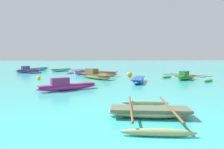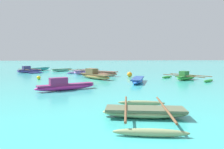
{
  "view_description": "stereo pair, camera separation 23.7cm",
  "coord_description": "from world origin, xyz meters",
  "views": [
    {
      "loc": [
        -0.97,
        -1.38,
        1.9
      ],
      "look_at": [
        1.99,
        17.6,
        0.25
      ],
      "focal_mm": 32.0,
      "sensor_mm": 36.0,
      "label": 1
    },
    {
      "loc": [
        -0.74,
        -1.42,
        1.9
      ],
      "look_at": [
        1.99,
        17.6,
        0.25
      ],
      "focal_mm": 32.0,
      "sensor_mm": 36.0,
      "label": 2
    }
  ],
  "objects": [
    {
      "name": "moored_boat_3",
      "position": [
        -1.82,
        10.33,
        0.27
      ],
      "size": [
        3.48,
        1.86,
        0.75
      ],
      "rotation": [
        0.0,
        0.0,
        0.4
      ],
      "color": "#D02D94",
      "rests_on": "ground_plane"
    },
    {
      "name": "moored_boat_9",
      "position": [
        1.51,
        18.8,
        0.28
      ],
      "size": [
        2.53,
        2.44,
        0.5
      ],
      "rotation": [
        0.0,
        0.0,
        -0.75
      ],
      "color": "#C66E56",
      "rests_on": "ground_plane"
    },
    {
      "name": "moored_boat_0",
      "position": [
        -0.72,
        21.42,
        0.25
      ],
      "size": [
        4.04,
        3.85,
        0.52
      ],
      "rotation": [
        0.0,
        0.0,
        0.87
      ],
      "color": "#B984D7",
      "rests_on": "ground_plane"
    },
    {
      "name": "mooring_buoy_1",
      "position": [
        -4.56,
        16.35,
        0.16
      ],
      "size": [
        0.33,
        0.33,
        0.33
      ],
      "color": "yellow",
      "rests_on": "ground_plane"
    },
    {
      "name": "mooring_buoy_0",
      "position": [
        3.68,
        17.39,
        0.25
      ],
      "size": [
        0.5,
        0.5,
        0.5
      ],
      "color": "orange",
      "rests_on": "ground_plane"
    },
    {
      "name": "moored_boat_8",
      "position": [
        -3.71,
        26.61,
        0.21
      ],
      "size": [
        3.0,
        2.49,
        0.38
      ],
      "rotation": [
        0.0,
        0.0,
        0.63
      ],
      "color": "#81D8B4",
      "rests_on": "ground_plane"
    },
    {
      "name": "moored_boat_2",
      "position": [
        7.82,
        14.31,
        0.25
      ],
      "size": [
        3.34,
        4.22,
        0.76
      ],
      "rotation": [
        0.0,
        0.0,
        0.53
      ],
      "color": "green",
      "rests_on": "ground_plane"
    },
    {
      "name": "moored_boat_4",
      "position": [
        -6.94,
        27.93,
        0.26
      ],
      "size": [
        2.64,
        3.87,
        0.46
      ],
      "rotation": [
        0.0,
        0.0,
        1.04
      ],
      "color": "#2FB5B6",
      "rests_on": "ground_plane"
    },
    {
      "name": "moored_boat_1",
      "position": [
        -7.45,
        24.58,
        0.28
      ],
      "size": [
        3.72,
        4.12,
        0.85
      ],
      "rotation": [
        0.0,
        0.0,
        0.63
      ],
      "color": "#554AA0",
      "rests_on": "ground_plane"
    },
    {
      "name": "moored_boat_6",
      "position": [
        1.18,
        4.59,
        0.17
      ],
      "size": [
        2.82,
        3.65,
        0.36
      ],
      "rotation": [
        0.0,
        0.0,
        -0.22
      ],
      "color": "gray",
      "rests_on": "ground_plane"
    },
    {
      "name": "moored_boat_7",
      "position": [
        3.34,
        13.18,
        0.2
      ],
      "size": [
        1.99,
        3.55,
        0.36
      ],
      "rotation": [
        0.0,
        0.0,
        1.19
      ],
      "color": "blue",
      "rests_on": "ground_plane"
    },
    {
      "name": "moored_boat_5",
      "position": [
        0.22,
        16.31,
        0.32
      ],
      "size": [
        2.78,
        3.77,
        0.9
      ],
      "rotation": [
        0.0,
        0.0,
        -1.0
      ],
      "color": "#AF8345",
      "rests_on": "ground_plane"
    }
  ]
}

